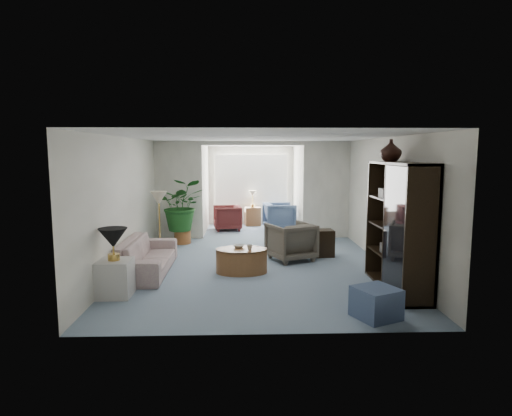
{
  "coord_description": "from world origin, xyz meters",
  "views": [
    {
      "loc": [
        -0.28,
        -8.05,
        2.22
      ],
      "look_at": [
        0.0,
        0.6,
        1.1
      ],
      "focal_mm": 30.3,
      "sensor_mm": 36.0,
      "label": 1
    }
  ],
  "objects_px": {
    "table_lamp": "(113,238)",
    "sunroom_chair_maroon": "(227,218)",
    "wingback_chair": "(291,241)",
    "sunroom_table": "(253,216)",
    "sofa": "(147,256)",
    "coffee_table": "(242,261)",
    "end_table": "(115,278)",
    "coffee_bowl": "(239,246)",
    "floor_lamp": "(159,198)",
    "entertainment_cabinet": "(398,227)",
    "framed_picture": "(389,180)",
    "side_table_dark": "(322,243)",
    "sunroom_chair_blue": "(279,216)",
    "plant_pot": "(183,237)",
    "coffee_cup": "(250,247)",
    "cabinet_urn": "(391,150)",
    "ottoman": "(376,303)"
  },
  "relations": [
    {
      "from": "framed_picture",
      "to": "coffee_table",
      "type": "distance_m",
      "value": 3.13
    },
    {
      "from": "end_table",
      "to": "coffee_bowl",
      "type": "xyz_separation_m",
      "value": [
        1.91,
        1.36,
        0.19
      ]
    },
    {
      "from": "floor_lamp",
      "to": "coffee_bowl",
      "type": "height_order",
      "value": "floor_lamp"
    },
    {
      "from": "sunroom_chair_blue",
      "to": "side_table_dark",
      "type": "bearing_deg",
      "value": -175.95
    },
    {
      "from": "end_table",
      "to": "sunroom_table",
      "type": "bearing_deg",
      "value": 70.39
    },
    {
      "from": "sunroom_chair_blue",
      "to": "floor_lamp",
      "type": "bearing_deg",
      "value": 129.35
    },
    {
      "from": "coffee_table",
      "to": "plant_pot",
      "type": "bearing_deg",
      "value": 118.81
    },
    {
      "from": "end_table",
      "to": "sunroom_chair_maroon",
      "type": "xyz_separation_m",
      "value": [
        1.55,
        5.7,
        0.07
      ]
    },
    {
      "from": "plant_pot",
      "to": "sunroom_chair_maroon",
      "type": "bearing_deg",
      "value": 60.33
    },
    {
      "from": "sofa",
      "to": "wingback_chair",
      "type": "xyz_separation_m",
      "value": [
        2.78,
        0.84,
        0.08
      ]
    },
    {
      "from": "sunroom_chair_maroon",
      "to": "sunroom_table",
      "type": "xyz_separation_m",
      "value": [
        0.75,
        0.75,
        -0.07
      ]
    },
    {
      "from": "sunroom_table",
      "to": "plant_pot",
      "type": "bearing_deg",
      "value": -124.82
    },
    {
      "from": "coffee_table",
      "to": "sofa",
      "type": "bearing_deg",
      "value": 177.05
    },
    {
      "from": "framed_picture",
      "to": "entertainment_cabinet",
      "type": "bearing_deg",
      "value": -100.93
    },
    {
      "from": "sofa",
      "to": "wingback_chair",
      "type": "bearing_deg",
      "value": -73.73
    },
    {
      "from": "side_table_dark",
      "to": "sunroom_chair_blue",
      "type": "xyz_separation_m",
      "value": [
        -0.63,
        3.22,
        0.1
      ]
    },
    {
      "from": "table_lamp",
      "to": "sunroom_chair_maroon",
      "type": "distance_m",
      "value": 5.94
    },
    {
      "from": "table_lamp",
      "to": "wingback_chair",
      "type": "height_order",
      "value": "table_lamp"
    },
    {
      "from": "wingback_chair",
      "to": "sunroom_chair_maroon",
      "type": "xyz_separation_m",
      "value": [
        -1.43,
        3.52,
        -0.04
      ]
    },
    {
      "from": "cabinet_urn",
      "to": "ottoman",
      "type": "distance_m",
      "value": 2.77
    },
    {
      "from": "wingback_chair",
      "to": "floor_lamp",
      "type": "bearing_deg",
      "value": -34.55
    },
    {
      "from": "ottoman",
      "to": "entertainment_cabinet",
      "type": "bearing_deg",
      "value": 59.68
    },
    {
      "from": "ottoman",
      "to": "floor_lamp",
      "type": "bearing_deg",
      "value": 133.92
    },
    {
      "from": "sofa",
      "to": "coffee_bowl",
      "type": "height_order",
      "value": "sofa"
    },
    {
      "from": "cabinet_urn",
      "to": "side_table_dark",
      "type": "bearing_deg",
      "value": 114.31
    },
    {
      "from": "side_table_dark",
      "to": "coffee_bowl",
      "type": "bearing_deg",
      "value": -147.5
    },
    {
      "from": "sunroom_chair_maroon",
      "to": "sofa",
      "type": "bearing_deg",
      "value": -24.32
    },
    {
      "from": "end_table",
      "to": "sunroom_table",
      "type": "distance_m",
      "value": 6.85
    },
    {
      "from": "framed_picture",
      "to": "sunroom_table",
      "type": "relative_size",
      "value": 0.89
    },
    {
      "from": "table_lamp",
      "to": "sunroom_chair_maroon",
      "type": "height_order",
      "value": "table_lamp"
    },
    {
      "from": "floor_lamp",
      "to": "coffee_cup",
      "type": "bearing_deg",
      "value": -38.8
    },
    {
      "from": "framed_picture",
      "to": "coffee_table",
      "type": "xyz_separation_m",
      "value": [
        -2.76,
        -0.14,
        -1.47
      ]
    },
    {
      "from": "side_table_dark",
      "to": "framed_picture",
      "type": "bearing_deg",
      "value": -46.48
    },
    {
      "from": "side_table_dark",
      "to": "wingback_chair",
      "type": "bearing_deg",
      "value": -156.8
    },
    {
      "from": "side_table_dark",
      "to": "sunroom_chair_blue",
      "type": "height_order",
      "value": "sunroom_chair_blue"
    },
    {
      "from": "sofa",
      "to": "sunroom_table",
      "type": "distance_m",
      "value": 5.52
    },
    {
      "from": "sofa",
      "to": "coffee_bowl",
      "type": "distance_m",
      "value": 1.72
    },
    {
      "from": "end_table",
      "to": "side_table_dark",
      "type": "xyz_separation_m",
      "value": [
        3.68,
        2.49,
        0.0
      ]
    },
    {
      "from": "coffee_cup",
      "to": "side_table_dark",
      "type": "relative_size",
      "value": 0.18
    },
    {
      "from": "floor_lamp",
      "to": "entertainment_cabinet",
      "type": "relative_size",
      "value": 0.17
    },
    {
      "from": "entertainment_cabinet",
      "to": "framed_picture",
      "type": "bearing_deg",
      "value": 79.07
    },
    {
      "from": "wingback_chair",
      "to": "side_table_dark",
      "type": "relative_size",
      "value": 1.49
    },
    {
      "from": "framed_picture",
      "to": "coffee_table",
      "type": "height_order",
      "value": "framed_picture"
    },
    {
      "from": "plant_pot",
      "to": "sunroom_table",
      "type": "distance_m",
      "value": 3.13
    },
    {
      "from": "sunroom_chair_maroon",
      "to": "coffee_bowl",
      "type": "bearing_deg",
      "value": -2.33
    },
    {
      "from": "sofa",
      "to": "end_table",
      "type": "relative_size",
      "value": 3.73
    },
    {
      "from": "ottoman",
      "to": "sunroom_chair_maroon",
      "type": "distance_m",
      "value": 7.08
    },
    {
      "from": "framed_picture",
      "to": "end_table",
      "type": "bearing_deg",
      "value": -163.49
    },
    {
      "from": "coffee_table",
      "to": "ottoman",
      "type": "xyz_separation_m",
      "value": [
        1.81,
        -2.27,
        -0.02
      ]
    },
    {
      "from": "wingback_chair",
      "to": "sunroom_table",
      "type": "relative_size",
      "value": 1.53
    }
  ]
}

